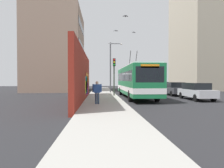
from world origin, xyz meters
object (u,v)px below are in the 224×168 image
parked_car_silver (196,91)px  pedestrian_near_wall (97,91)px  city_bus (136,80)px  street_lamp (112,64)px  traffic_light (114,70)px  parked_car_dark_gray (174,88)px  parked_car_navy (159,87)px

parked_car_silver → pedestrian_near_wall: size_ratio=2.79×
city_bus → pedestrian_near_wall: 7.40m
pedestrian_near_wall → street_lamp: bearing=-8.2°
city_bus → traffic_light: 2.69m
parked_car_dark_gray → parked_car_navy: 5.64m
parked_car_silver → parked_car_navy: (11.14, -0.00, 0.00)m
parked_car_dark_gray → street_lamp: (3.59, 7.26, 3.20)m
traffic_light → street_lamp: street_lamp is taller
parked_car_navy → street_lamp: street_lamp is taller
parked_car_silver → street_lamp: size_ratio=0.66×
parked_car_navy → street_lamp: 8.20m
city_bus → street_lamp: size_ratio=1.70×
parked_car_dark_gray → pedestrian_near_wall: size_ratio=3.04×
city_bus → street_lamp: street_lamp is taller
traffic_light → parked_car_silver: bearing=-116.6°
parked_car_dark_gray → parked_car_navy: bearing=0.0°
city_bus → parked_car_silver: (-2.47, -5.20, -0.98)m
parked_car_silver → traffic_light: (3.69, 7.35, 2.06)m
pedestrian_near_wall → street_lamp: 13.32m
city_bus → pedestrian_near_wall: size_ratio=7.17×
parked_car_navy → traffic_light: 10.67m
pedestrian_near_wall → parked_car_silver: bearing=-67.6°
city_bus → parked_car_dark_gray: 6.10m
parked_car_navy → traffic_light: traffic_light is taller
pedestrian_near_wall → traffic_light: 7.86m
city_bus → parked_car_dark_gray: (3.03, -5.20, -0.98)m
street_lamp → city_bus: bearing=-162.7°
parked_car_navy → pedestrian_near_wall: 17.47m
city_bus → parked_car_dark_gray: size_ratio=2.36×
parked_car_silver → parked_car_dark_gray: bearing=-0.0°
parked_car_silver → pedestrian_near_wall: bearing=112.4°
parked_car_silver → street_lamp: (9.10, 7.26, 3.21)m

